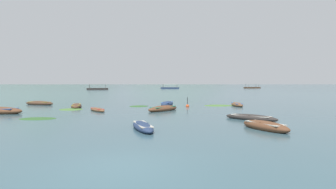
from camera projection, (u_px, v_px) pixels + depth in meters
name	position (u px, v px, depth m)	size (l,w,h in m)	color
ground_plane	(153.00, 84.00, 1504.68)	(6000.00, 6000.00, 0.00)	#385660
mountain_1	(36.00, 55.00, 2084.29)	(1513.32, 1513.32, 450.89)	#56665B
mountain_2	(175.00, 67.00, 2248.81)	(1077.51, 1077.51, 276.93)	#56665B
rowboat_0	(265.00, 126.00, 14.96)	(2.24, 3.46, 0.60)	brown
rowboat_1	(76.00, 106.00, 28.66)	(1.93, 4.11, 0.54)	#4C3323
rowboat_2	(97.00, 110.00, 24.99)	(2.28, 3.08, 0.38)	brown
rowboat_3	(39.00, 103.00, 32.34)	(4.05, 2.43, 0.60)	#4C3323
rowboat_4	(251.00, 118.00, 18.97)	(3.42, 3.42, 0.49)	#2D2826
rowboat_5	(143.00, 127.00, 14.99)	(1.74, 3.71, 0.49)	navy
rowboat_7	(167.00, 104.00, 31.16)	(2.10, 3.63, 0.65)	navy
rowboat_8	(163.00, 109.00, 25.39)	(3.56, 3.84, 0.60)	brown
rowboat_9	(237.00, 105.00, 30.64)	(1.08, 3.35, 0.50)	brown
ferry_0	(170.00, 88.00, 134.16)	(9.40, 4.02, 2.54)	navy
ferry_1	(252.00, 88.00, 146.44)	(9.58, 5.61, 2.54)	#4C3323
ferry_2	(98.00, 89.00, 111.61)	(9.04, 4.87, 2.54)	#2D2826
mooring_buoy	(187.00, 106.00, 29.52)	(0.38, 0.38, 1.18)	#DB4C1E
weed_patch_0	(219.00, 106.00, 31.21)	(3.40, 2.42, 0.14)	#477033
weed_patch_3	(38.00, 119.00, 19.50)	(2.63, 1.59, 0.14)	#2D5628
weed_patch_4	(71.00, 109.00, 26.52)	(2.17, 2.40, 0.14)	#477033
weed_patch_6	(139.00, 106.00, 30.25)	(2.21, 2.01, 0.14)	#2D5628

